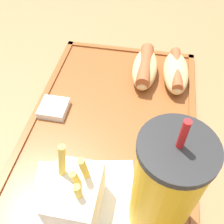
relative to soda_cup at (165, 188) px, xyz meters
name	(u,v)px	position (x,y,z in m)	size (l,w,h in m)	color
dining_table	(118,191)	(-0.19, -0.08, -0.46)	(1.33, 0.93, 0.73)	olive
food_tray	(112,124)	(-0.15, -0.09, -0.09)	(0.46, 0.30, 0.01)	brown
paper_napkin	(83,217)	(0.02, -0.10, -0.09)	(0.21, 0.18, 0.00)	white
soda_cup	(165,188)	(0.00, 0.00, 0.00)	(0.08, 0.08, 0.21)	gold
hot_dog_far	(176,71)	(-0.29, 0.02, -0.07)	(0.13, 0.06, 0.04)	#DBB270
hot_dog_near	(145,67)	(-0.29, -0.05, -0.07)	(0.13, 0.05, 0.04)	#DBB270
fries_carton	(76,196)	(0.01, -0.11, -0.05)	(0.08, 0.06, 0.12)	silver
sauce_cup_mayo	(54,108)	(-0.16, -0.20, -0.08)	(0.05, 0.05, 0.02)	silver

